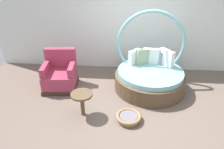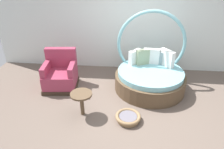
{
  "view_description": "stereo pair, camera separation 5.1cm",
  "coord_description": "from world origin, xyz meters",
  "px_view_note": "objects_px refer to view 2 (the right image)",
  "views": [
    {
      "loc": [
        -0.13,
        -3.63,
        2.79
      ],
      "look_at": [
        -0.47,
        0.46,
        0.55
      ],
      "focal_mm": 32.92,
      "sensor_mm": 36.0,
      "label": 1
    },
    {
      "loc": [
        -0.08,
        -3.63,
        2.79
      ],
      "look_at": [
        -0.47,
        0.46,
        0.55
      ],
      "focal_mm": 32.92,
      "sensor_mm": 36.0,
      "label": 2
    }
  ],
  "objects_px": {
    "red_armchair": "(61,75)",
    "side_table": "(81,97)",
    "round_daybed": "(150,74)",
    "pet_basket": "(128,117)"
  },
  "relations": [
    {
      "from": "red_armchair",
      "to": "side_table",
      "type": "distance_m",
      "value": 1.31
    },
    {
      "from": "round_daybed",
      "to": "side_table",
      "type": "height_order",
      "value": "round_daybed"
    },
    {
      "from": "red_armchair",
      "to": "pet_basket",
      "type": "relative_size",
      "value": 1.84
    },
    {
      "from": "round_daybed",
      "to": "red_armchair",
      "type": "height_order",
      "value": "round_daybed"
    },
    {
      "from": "round_daybed",
      "to": "red_armchair",
      "type": "bearing_deg",
      "value": -175.31
    },
    {
      "from": "red_armchair",
      "to": "pet_basket",
      "type": "distance_m",
      "value": 2.09
    },
    {
      "from": "round_daybed",
      "to": "side_table",
      "type": "bearing_deg",
      "value": -139.58
    },
    {
      "from": "pet_basket",
      "to": "red_armchair",
      "type": "bearing_deg",
      "value": 146.21
    },
    {
      "from": "red_armchair",
      "to": "side_table",
      "type": "height_order",
      "value": "red_armchair"
    },
    {
      "from": "pet_basket",
      "to": "side_table",
      "type": "distance_m",
      "value": 1.02
    }
  ]
}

